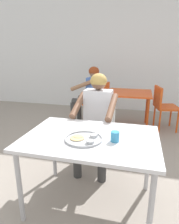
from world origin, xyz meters
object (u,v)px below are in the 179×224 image
Objects in this scene: thali_tray at (84,139)px; table_background_red at (129,97)px; chair_red_right at (163,104)px; diner_foreground at (96,114)px; chair_red_left at (100,101)px; chair_foreground at (100,125)px; table_foreground at (91,144)px; patron_background at (89,90)px; drinking_cup at (115,136)px.

table_background_red is (0.25, 2.31, -0.12)m from thali_tray.
diner_foreground is at bearing -121.06° from chair_red_right.
chair_foreground is at bearing -78.11° from chair_red_left.
patron_background is at bearing 104.71° from table_foreground.
chair_red_left is (-0.26, 1.49, -0.20)m from diner_foreground.
chair_red_right is at bearing 75.00° from drinking_cup.
chair_foreground reaches higher than chair_red_right.
table_foreground is 0.71m from diner_foreground.
patron_background is at bearing 110.43° from chair_foreground.
patron_background is (-0.79, 0.01, 0.09)m from table_background_red.
drinking_cup is at bearing -70.48° from patron_background.
drinking_cup is at bearing -75.31° from chair_red_left.
drinking_cup is 0.10× the size of chair_red_left.
chair_foreground is (-0.10, 0.92, -0.17)m from table_foreground.
drinking_cup reaches higher than thali_tray.
chair_red_right is (0.94, 1.56, -0.22)m from diner_foreground.
table_background_red is (0.30, 1.31, 0.13)m from chair_foreground.
drinking_cup is 0.81m from diner_foreground.
patron_background is at bearing -179.03° from chair_red_right.
thali_tray is 0.38× the size of chair_red_left.
table_foreground is at bearing 167.76° from drinking_cup.
diner_foreground is 1.84m from chair_red_right.
drinking_cup reaches higher than table_foreground.
chair_foreground is 0.32m from diner_foreground.
table_foreground is 0.26m from drinking_cup.
table_background_red is 0.80m from patron_background.
chair_red_left is at bearing 99.42° from table_foreground.
chair_red_right is at bearing 3.58° from chair_red_left.
table_foreground is 1.02× the size of patron_background.
patron_background reaches higher than drinking_cup.
chair_foreground reaches higher than table_background_red.
table_background_red is (0.31, 1.53, -0.10)m from diner_foreground.
chair_foreground is at bearing -124.86° from chair_red_right.
chair_red_right is at bearing 0.97° from patron_background.
diner_foreground reaches higher than chair_red_left.
diner_foreground is at bearing 94.49° from thali_tray.
table_background_red is at bearing 77.01° from chair_foreground.
patron_background is at bearing 107.51° from diner_foreground.
chair_foreground is 1.64m from chair_red_right.
thali_tray is at bearing -86.82° from chair_foreground.
diner_foreground reaches higher than table_foreground.
drinking_cup is at bearing -105.00° from chair_red_right.
table_background_red is at bearing 3.87° from chair_red_left.
chair_red_left is 1.04× the size of chair_red_right.
thali_tray reaches higher than table_foreground.
drinking_cup is 2.42m from patron_background.
chair_red_left reaches higher than chair_foreground.
chair_red_left is (-0.32, 2.27, -0.22)m from thali_tray.
table_background_red is at bearing 84.70° from table_foreground.
chair_red_right is (1.20, 0.08, -0.02)m from chair_red_left.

